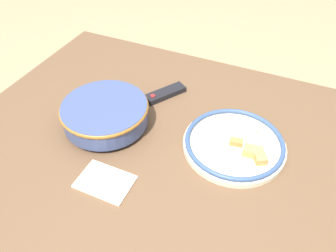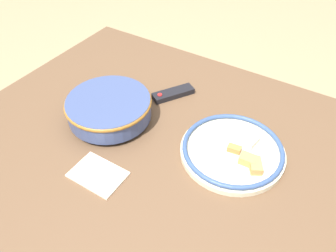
# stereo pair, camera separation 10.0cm
# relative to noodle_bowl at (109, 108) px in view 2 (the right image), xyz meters

# --- Properties ---
(dining_table) EXTENTS (1.43, 1.07, 0.72)m
(dining_table) POSITION_rel_noodle_bowl_xyz_m (0.27, -0.02, -0.12)
(dining_table) COLOR brown
(dining_table) RESTS_ON ground_plane
(noodle_bowl) EXTENTS (0.28, 0.28, 0.08)m
(noodle_bowl) POSITION_rel_noodle_bowl_xyz_m (0.00, 0.00, 0.00)
(noodle_bowl) COLOR #384775
(noodle_bowl) RESTS_ON dining_table
(food_plate) EXTENTS (0.31, 0.31, 0.04)m
(food_plate) POSITION_rel_noodle_bowl_xyz_m (0.41, 0.07, -0.03)
(food_plate) COLOR beige
(food_plate) RESTS_ON dining_table
(tv_remote) EXTENTS (0.12, 0.15, 0.02)m
(tv_remote) POSITION_rel_noodle_bowl_xyz_m (0.11, 0.22, -0.04)
(tv_remote) COLOR black
(tv_remote) RESTS_ON dining_table
(folded_napkin) EXTENTS (0.15, 0.10, 0.01)m
(folded_napkin) POSITION_rel_noodle_bowl_xyz_m (0.12, -0.20, -0.05)
(folded_napkin) COLOR beige
(folded_napkin) RESTS_ON dining_table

